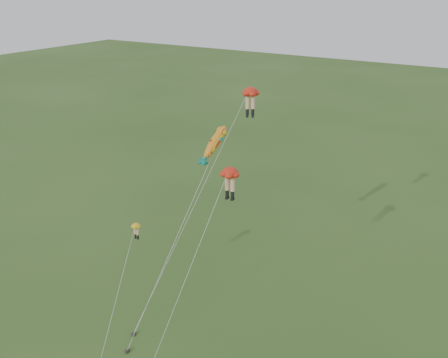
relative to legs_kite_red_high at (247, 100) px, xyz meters
The scene contains 5 objects.
ground 20.65m from the legs_kite_red_high, 123.57° to the right, with size 300.00×300.00×0.00m, color #2C4C1B.
legs_kite_red_high is the anchor object (origin of this frame).
legs_kite_red_mid 5.79m from the legs_kite_red_high, 83.18° to the right, with size 3.63×7.96×14.94m.
legs_kite_yellow 15.77m from the legs_kite_red_high, 164.84° to the right, with size 3.94×9.25×7.42m.
fish_kite 4.87m from the legs_kite_red_high, behind, with size 3.57×10.37×16.69m.
Camera 1 is at (21.64, -23.90, 27.23)m, focal length 40.00 mm.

